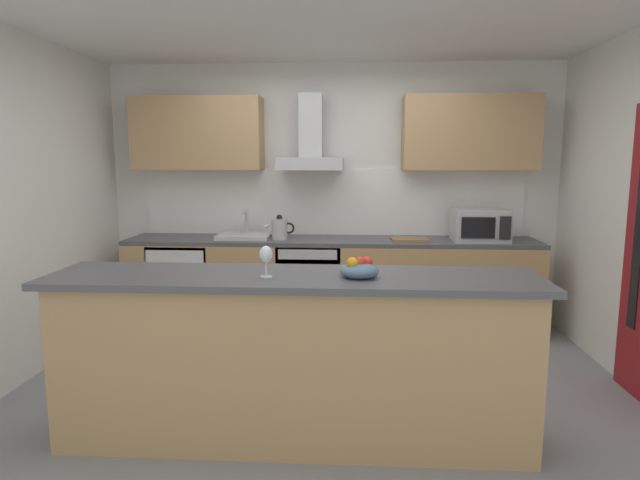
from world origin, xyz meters
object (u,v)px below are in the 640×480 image
kettle (280,228)px  chopping_board (409,239)px  wine_glass (266,256)px  range_hood (311,146)px  fruit_bowl (359,269)px  microwave (480,225)px  oven (310,284)px  refrigerator (185,285)px  sink (245,235)px

kettle → chopping_board: size_ratio=0.85×
wine_glass → chopping_board: 2.39m
kettle → range_hood: 0.85m
fruit_bowl → microwave: bearing=61.3°
oven → fruit_bowl: bearing=-78.1°
refrigerator → kettle: size_ratio=2.94×
chopping_board → microwave: bearing=-0.4°
microwave → sink: 2.25m
refrigerator → range_hood: (1.24, 0.13, 1.36)m
microwave → sink: bearing=179.0°
fruit_bowl → chopping_board: 2.17m
sink → wine_glass: bearing=-75.4°
oven → range_hood: size_ratio=1.11×
chopping_board → range_hood: bearing=170.8°
oven → range_hood: bearing=90.0°
chopping_board → kettle: bearing=-179.5°
oven → fruit_bowl: (0.45, -2.13, 0.59)m
kettle → chopping_board: kettle is taller
refrigerator → microwave: bearing=-0.5°
refrigerator → oven: bearing=0.1°
refrigerator → range_hood: range_hood is taller
sink → range_hood: (0.64, 0.12, 0.86)m
kettle → fruit_bowl: 2.23m
refrigerator → wine_glass: (1.17, -2.17, 0.71)m
microwave → wine_glass: (-1.67, -2.15, 0.08)m
oven → sink: (-0.64, 0.01, 0.47)m
wine_glass → range_hood: bearing=88.3°
sink → chopping_board: 1.59m
sink → oven: bearing=-1.0°
sink → fruit_bowl: 2.41m
refrigerator → wine_glass: wine_glass is taller
wine_glass → chopping_board: wine_glass is taller
kettle → range_hood: (0.29, 0.16, 0.78)m
range_hood → wine_glass: range_hood is taller
kettle → chopping_board: (1.24, 0.01, -0.09)m
sink → kettle: (0.35, -0.04, 0.08)m
microwave → wine_glass: bearing=-127.9°
microwave → kettle: size_ratio=1.73×
fruit_bowl → chopping_board: fruit_bowl is taller
range_hood → chopping_board: 1.30m
microwave → kettle: (-1.89, -0.01, -0.04)m
kettle → range_hood: range_hood is taller
oven → refrigerator: 1.24m
refrigerator → sink: size_ratio=1.70×
fruit_bowl → refrigerator: bearing=128.4°
oven → sink: sink is taller
chopping_board → wine_glass: bearing=-115.3°
kettle → refrigerator: bearing=178.1°
oven → fruit_bowl: 2.26m
wine_glass → kettle: bearing=95.8°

